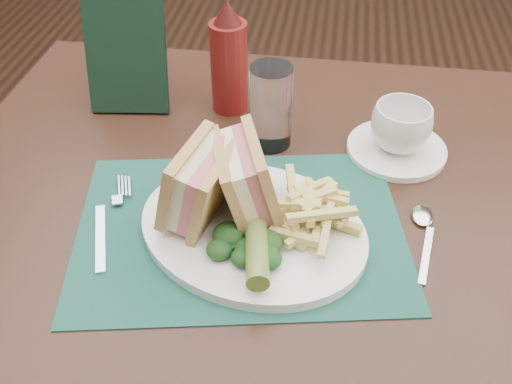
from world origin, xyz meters
The scene contains 16 objects.
floor centered at (0.00, 0.00, 0.00)m, with size 7.00×7.00×0.00m, color black.
table_main centered at (0.00, -0.50, 0.38)m, with size 0.90×0.75×0.75m, color black, non-canonical shape.
placemat centered at (0.01, -0.60, 0.75)m, with size 0.42×0.30×0.00m, color #16483C.
plate centered at (0.02, -0.61, 0.76)m, with size 0.30×0.24×0.01m, color white, non-canonical shape.
sandwich_half_a centered at (-0.06, -0.60, 0.82)m, with size 0.06×0.11×0.10m, color tan, non-canonical shape.
sandwich_half_b centered at (-0.01, -0.59, 0.82)m, with size 0.06×0.11×0.10m, color tan, non-canonical shape.
kale_garnish centered at (0.02, -0.66, 0.78)m, with size 0.11×0.08×0.03m, color black, non-canonical shape.
pickle_spear centered at (0.04, -0.66, 0.79)m, with size 0.03×0.03×0.12m, color #576F2A.
fries_pile centered at (0.09, -0.59, 0.80)m, with size 0.18×0.20×0.06m, color #D4C46A, non-canonical shape.
fork centered at (-0.17, -0.62, 0.76)m, with size 0.03×0.17×0.01m, color silver, non-canonical shape.
spoon centered at (0.24, -0.59, 0.76)m, with size 0.03×0.15×0.01m, color silver, non-canonical shape.
saucer centered at (0.21, -0.40, 0.76)m, with size 0.15×0.15×0.01m, color white.
coffee_cup centered at (0.21, -0.40, 0.80)m, with size 0.09×0.09×0.07m, color white.
drinking_glass centered at (0.02, -0.41, 0.81)m, with size 0.06×0.06×0.13m, color white.
ketchup_bottle centered at (-0.06, -0.32, 0.84)m, with size 0.06×0.06×0.19m, color #5C110F, non-canonical shape.
check_presenter centered at (-0.22, -0.32, 0.85)m, with size 0.13×0.01×0.21m, color black.
Camera 1 is at (0.10, -1.12, 1.28)m, focal length 40.00 mm.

